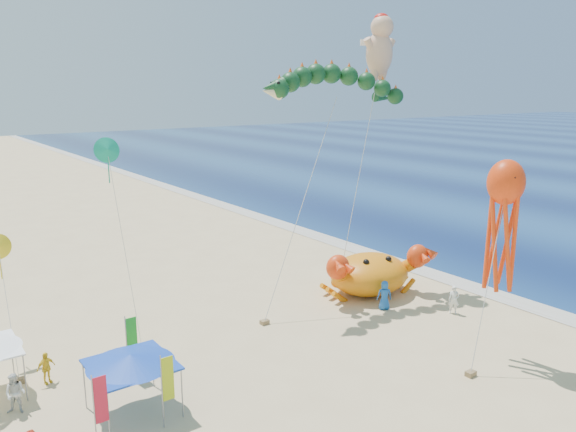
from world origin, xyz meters
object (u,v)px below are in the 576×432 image
Objects in this scene: crab_inflatable at (371,273)px; dragon_kite at (335,89)px; octopus_kite at (503,215)px; cherub_kite at (380,46)px; canopy_blue at (131,360)px.

crab_inflatable is 0.52× the size of dragon_kite.
dragon_kite is 13.67m from octopus_kite.
cherub_kite is at bearing 43.50° from crab_inflatable.
octopus_kite is at bearing -18.87° from canopy_blue.
crab_inflatable is at bearing -136.50° from cherub_kite.
canopy_blue is (-16.55, -6.42, -11.08)m from dragon_kite.
octopus_kite is 18.71m from canopy_blue.
cherub_kite reaches higher than canopy_blue.
canopy_blue is at bearing 161.13° from octopus_kite.
crab_inflatable is at bearing 83.18° from octopus_kite.
cherub_kite is 1.81× the size of octopus_kite.
crab_inflatable is 15.39m from cherub_kite.
dragon_kite is (-1.73, 2.00, 12.04)m from crab_inflatable.
crab_inflatable is at bearing 13.60° from canopy_blue.
octopus_kite is at bearing -107.22° from cherub_kite.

